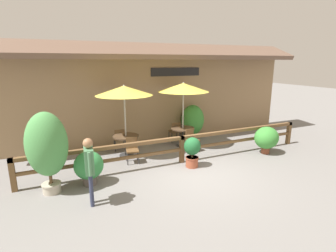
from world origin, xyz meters
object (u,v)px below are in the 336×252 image
at_px(chair_near_wallside, 120,138).
at_px(potted_plant_tall_tropical, 192,150).
at_px(patio_umbrella_middle, 183,88).
at_px(potted_plant_corner_fern, 47,146).
at_px(chair_near_streetside, 132,149).
at_px(chair_middle_wallside, 175,131).
at_px(potted_plant_broad_leaf, 193,120).
at_px(pedestrian, 89,163).
at_px(potted_plant_entrance_palm, 89,166).
at_px(potted_plant_small_flowering, 266,138).
at_px(dining_table_middle, 183,131).
at_px(chair_middle_streetside, 192,139).
at_px(patio_umbrella_near, 124,91).
at_px(dining_table_near, 126,140).

distance_m(chair_near_wallside, potted_plant_tall_tropical, 3.23).
distance_m(patio_umbrella_middle, potted_plant_corner_fern, 5.62).
xyz_separation_m(chair_near_streetside, chair_middle_wallside, (2.43, 1.59, 0.00)).
distance_m(chair_near_streetside, potted_plant_corner_fern, 3.01).
height_order(patio_umbrella_middle, potted_plant_broad_leaf, patio_umbrella_middle).
bearing_deg(potted_plant_tall_tropical, pedestrian, -162.65).
bearing_deg(chair_near_wallside, potted_plant_entrance_palm, 66.14).
bearing_deg(chair_middle_wallside, chair_near_wallside, 7.60).
relative_size(chair_near_wallside, potted_plant_tall_tropical, 0.85).
bearing_deg(potted_plant_entrance_palm, potted_plant_broad_leaf, 30.17).
xyz_separation_m(chair_near_streetside, patio_umbrella_middle, (2.45, 0.90, 1.95)).
relative_size(chair_near_wallside, potted_plant_entrance_palm, 0.87).
height_order(chair_near_streetside, chair_near_wallside, same).
height_order(potted_plant_small_flowering, potted_plant_corner_fern, potted_plant_corner_fern).
xyz_separation_m(chair_near_wallside, chair_middle_wallside, (2.51, 0.12, 0.00)).
bearing_deg(potted_plant_entrance_palm, patio_umbrella_middle, 26.81).
relative_size(dining_table_middle, potted_plant_corner_fern, 0.43).
bearing_deg(chair_middle_streetside, potted_plant_entrance_palm, -174.70).
relative_size(patio_umbrella_near, potted_plant_broad_leaf, 1.72).
xyz_separation_m(chair_middle_streetside, pedestrian, (-4.23, -2.52, 0.61)).
distance_m(dining_table_middle, chair_middle_streetside, 0.71).
relative_size(patio_umbrella_near, chair_near_wallside, 3.05).
bearing_deg(chair_near_wallside, pedestrian, 72.89).
height_order(patio_umbrella_near, chair_near_wallside, patio_umbrella_near).
bearing_deg(potted_plant_corner_fern, dining_table_middle, 22.54).
relative_size(patio_umbrella_middle, potted_plant_small_flowering, 2.53).
distance_m(chair_near_streetside, potted_plant_tall_tropical, 2.10).
xyz_separation_m(patio_umbrella_middle, chair_middle_wallside, (-0.02, 0.69, -1.95)).
height_order(potted_plant_entrance_palm, potted_plant_small_flowering, potted_plant_small_flowering).
bearing_deg(potted_plant_broad_leaf, potted_plant_tall_tropical, -119.79).
xyz_separation_m(chair_near_wallside, potted_plant_tall_tropical, (1.77, -2.71, 0.09)).
relative_size(patio_umbrella_middle, potted_plant_corner_fern, 1.19).
height_order(chair_near_streetside, potted_plant_small_flowering, potted_plant_small_flowering).
bearing_deg(potted_plant_corner_fern, potted_plant_small_flowering, -0.24).
height_order(patio_umbrella_middle, potted_plant_small_flowering, patio_umbrella_middle).
xyz_separation_m(dining_table_near, potted_plant_broad_leaf, (3.43, 1.03, 0.20)).
height_order(patio_umbrella_near, dining_table_middle, patio_umbrella_near).
bearing_deg(chair_near_streetside, potted_plant_corner_fern, -144.63).
height_order(potted_plant_corner_fern, potted_plant_broad_leaf, potted_plant_corner_fern).
bearing_deg(chair_middle_wallside, potted_plant_broad_leaf, -165.00).
distance_m(patio_umbrella_near, patio_umbrella_middle, 2.47).
relative_size(dining_table_near, dining_table_middle, 1.00).
bearing_deg(chair_middle_wallside, dining_table_near, 24.12).
distance_m(patio_umbrella_near, chair_near_streetside, 2.08).
xyz_separation_m(chair_near_streetside, potted_plant_small_flowering, (4.93, -1.24, 0.11)).
xyz_separation_m(patio_umbrella_near, chair_middle_wallside, (2.44, 0.86, -1.95)).
height_order(patio_umbrella_middle, potted_plant_tall_tropical, patio_umbrella_middle).
bearing_deg(dining_table_middle, potted_plant_broad_leaf, 42.10).
bearing_deg(patio_umbrella_middle, potted_plant_small_flowering, -40.85).
xyz_separation_m(chair_middle_streetside, potted_plant_small_flowering, (2.44, -1.45, 0.11)).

